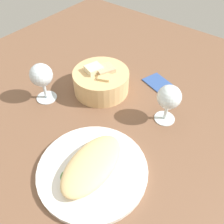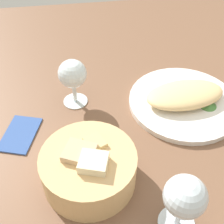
% 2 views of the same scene
% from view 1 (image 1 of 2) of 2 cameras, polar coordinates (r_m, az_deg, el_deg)
% --- Properties ---
extents(ground_plane, '(1.40, 1.40, 0.02)m').
position_cam_1_polar(ground_plane, '(0.73, 0.03, -3.29)').
color(ground_plane, brown).
extents(plate, '(0.27, 0.27, 0.01)m').
position_cam_1_polar(plate, '(0.63, -4.55, -13.28)').
color(plate, white).
rests_on(plate, ground_plane).
extents(omelette, '(0.21, 0.13, 0.04)m').
position_cam_1_polar(omelette, '(0.61, -4.68, -12.04)').
color(omelette, '#EFC887').
rests_on(omelette, plate).
extents(lettuce_garnish, '(0.04, 0.04, 0.01)m').
position_cam_1_polar(lettuce_garnish, '(0.61, -10.04, -14.23)').
color(lettuce_garnish, '#48823C').
rests_on(lettuce_garnish, plate).
extents(bread_basket, '(0.18, 0.18, 0.09)m').
position_cam_1_polar(bread_basket, '(0.81, -2.54, 7.30)').
color(bread_basket, '#DAAF74').
rests_on(bread_basket, ground_plane).
extents(wine_glass_near, '(0.07, 0.07, 0.12)m').
position_cam_1_polar(wine_glass_near, '(0.70, 13.08, 3.05)').
color(wine_glass_near, silver).
rests_on(wine_glass_near, ground_plane).
extents(wine_glass_far, '(0.07, 0.07, 0.13)m').
position_cam_1_polar(wine_glass_far, '(0.78, -16.07, 7.88)').
color(wine_glass_far, silver).
rests_on(wine_glass_far, ground_plane).
extents(folded_napkin, '(0.10, 0.13, 0.01)m').
position_cam_1_polar(folded_napkin, '(0.87, 11.01, 6.47)').
color(folded_napkin, '#315094').
rests_on(folded_napkin, ground_plane).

